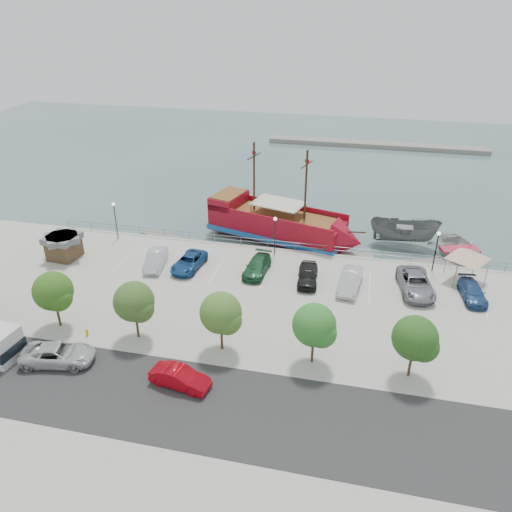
# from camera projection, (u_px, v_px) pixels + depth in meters

# --- Properties ---
(ground) EXTENTS (160.00, 160.00, 0.00)m
(ground) POSITION_uv_depth(u_px,v_px,m) (262.00, 294.00, 47.72)
(ground) COLOR #3E5855
(land_slab) EXTENTS (100.00, 58.00, 1.20)m
(land_slab) POSITION_uv_depth(u_px,v_px,m) (187.00, 474.00, 29.43)
(land_slab) COLOR #AFAD96
(land_slab) RESTS_ON ground
(street) EXTENTS (100.00, 8.00, 0.04)m
(street) POSITION_uv_depth(u_px,v_px,m) (212.00, 406.00, 33.45)
(street) COLOR #282828
(street) RESTS_ON land_slab
(sidewalk) EXTENTS (100.00, 4.00, 0.05)m
(sidewalk) POSITION_uv_depth(u_px,v_px,m) (235.00, 351.00, 38.62)
(sidewalk) COLOR #A49B8C
(sidewalk) RESTS_ON land_slab
(seawall_railing) EXTENTS (50.00, 0.06, 1.00)m
(seawall_railing) POSITION_uv_depth(u_px,v_px,m) (277.00, 244.00, 53.73)
(seawall_railing) COLOR slate
(seawall_railing) RESTS_ON land_slab
(far_shore) EXTENTS (40.00, 3.00, 0.80)m
(far_shore) POSITION_uv_depth(u_px,v_px,m) (376.00, 145.00, 92.99)
(far_shore) COLOR gray
(far_shore) RESTS_ON ground
(pirate_ship) EXTENTS (18.75, 9.66, 11.61)m
(pirate_ship) POSITION_uv_depth(u_px,v_px,m) (287.00, 227.00, 56.83)
(pirate_ship) COLOR maroon
(pirate_ship) RESTS_ON ground
(patrol_boat) EXTENTS (7.74, 2.99, 2.98)m
(patrol_boat) POSITION_uv_depth(u_px,v_px,m) (404.00, 233.00, 56.33)
(patrol_boat) COLOR slate
(patrol_boat) RESTS_ON ground
(speedboat) EXTENTS (7.11, 8.64, 1.56)m
(speedboat) POSITION_uv_depth(u_px,v_px,m) (459.00, 252.00, 53.79)
(speedboat) COLOR beige
(speedboat) RESTS_ON ground
(dock_west) EXTENTS (6.80, 4.46, 0.38)m
(dock_west) POSITION_uv_depth(u_px,v_px,m) (167.00, 238.00, 58.14)
(dock_west) COLOR gray
(dock_west) RESTS_ON ground
(dock_mid) EXTENTS (7.42, 2.94, 0.41)m
(dock_mid) POSITION_uv_depth(u_px,v_px,m) (339.00, 256.00, 54.25)
(dock_mid) COLOR gray
(dock_mid) RESTS_ON ground
(dock_east) EXTENTS (7.57, 4.16, 0.42)m
(dock_east) POSITION_uv_depth(u_px,v_px,m) (429.00, 265.00, 52.43)
(dock_east) COLOR gray
(dock_east) RESTS_ON ground
(shed) EXTENTS (3.36, 3.36, 2.55)m
(shed) POSITION_uv_depth(u_px,v_px,m) (64.00, 246.00, 51.58)
(shed) COLOR #4D3723
(shed) RESTS_ON land_slab
(canopy_tent) EXTENTS (5.36, 5.36, 3.80)m
(canopy_tent) POSITION_uv_depth(u_px,v_px,m) (470.00, 249.00, 46.61)
(canopy_tent) COLOR slate
(canopy_tent) RESTS_ON land_slab
(street_van) EXTENTS (5.79, 3.52, 1.50)m
(street_van) POSITION_uv_depth(u_px,v_px,m) (58.00, 354.00, 37.10)
(street_van) COLOR silver
(street_van) RESTS_ON street
(street_sedan) EXTENTS (4.55, 2.22, 1.44)m
(street_sedan) POSITION_uv_depth(u_px,v_px,m) (180.00, 378.00, 34.89)
(street_sedan) COLOR #AD0611
(street_sedan) RESTS_ON street
(fire_hydrant) EXTENTS (0.23, 0.23, 0.67)m
(fire_hydrant) POSITION_uv_depth(u_px,v_px,m) (87.00, 332.00, 40.12)
(fire_hydrant) COLOR #CABC00
(fire_hydrant) RESTS_ON sidewalk
(lamp_post_left) EXTENTS (0.36, 0.36, 4.28)m
(lamp_post_left) POSITION_uv_depth(u_px,v_px,m) (115.00, 214.00, 54.97)
(lamp_post_left) COLOR black
(lamp_post_left) RESTS_ON land_slab
(lamp_post_mid) EXTENTS (0.36, 0.36, 4.28)m
(lamp_post_mid) POSITION_uv_depth(u_px,v_px,m) (275.00, 229.00, 51.47)
(lamp_post_mid) COLOR black
(lamp_post_mid) RESTS_ON land_slab
(lamp_post_right) EXTENTS (0.36, 0.36, 4.28)m
(lamp_post_right) POSITION_uv_depth(u_px,v_px,m) (437.00, 244.00, 48.37)
(lamp_post_right) COLOR black
(lamp_post_right) RESTS_ON land_slab
(tree_b) EXTENTS (3.30, 3.20, 5.00)m
(tree_b) POSITION_uv_depth(u_px,v_px,m) (54.00, 293.00, 39.91)
(tree_b) COLOR #473321
(tree_b) RESTS_ON sidewalk
(tree_c) EXTENTS (3.30, 3.20, 5.00)m
(tree_c) POSITION_uv_depth(u_px,v_px,m) (135.00, 303.00, 38.55)
(tree_c) COLOR #473321
(tree_c) RESTS_ON sidewalk
(tree_d) EXTENTS (3.30, 3.20, 5.00)m
(tree_d) POSITION_uv_depth(u_px,v_px,m) (222.00, 315.00, 37.19)
(tree_d) COLOR #473321
(tree_d) RESTS_ON sidewalk
(tree_e) EXTENTS (3.30, 3.20, 5.00)m
(tree_e) POSITION_uv_depth(u_px,v_px,m) (316.00, 327.00, 35.83)
(tree_e) COLOR #473321
(tree_e) RESTS_ON sidewalk
(tree_f) EXTENTS (3.30, 3.20, 5.00)m
(tree_f) POSITION_uv_depth(u_px,v_px,m) (417.00, 340.00, 34.47)
(tree_f) COLOR #473321
(tree_f) RESTS_ON sidewalk
(parked_car_b) EXTENTS (2.43, 4.94, 1.56)m
(parked_car_b) POSITION_uv_depth(u_px,v_px,m) (156.00, 259.00, 50.23)
(parked_car_b) COLOR silver
(parked_car_b) RESTS_ON land_slab
(parked_car_c) EXTENTS (2.81, 5.20, 1.39)m
(parked_car_c) POSITION_uv_depth(u_px,v_px,m) (189.00, 262.00, 49.87)
(parked_car_c) COLOR navy
(parked_car_c) RESTS_ON land_slab
(parked_car_d) EXTENTS (2.35, 5.09, 1.44)m
(parked_car_d) POSITION_uv_depth(u_px,v_px,m) (257.00, 266.00, 49.03)
(parked_car_d) COLOR #1E542E
(parked_car_d) RESTS_ON land_slab
(parked_car_e) EXTENTS (2.24, 4.79, 1.59)m
(parked_car_e) POSITION_uv_depth(u_px,v_px,m) (308.00, 275.00, 47.46)
(parked_car_e) COLOR black
(parked_car_e) RESTS_ON land_slab
(parked_car_f) EXTENTS (2.32, 5.23, 1.67)m
(parked_car_f) POSITION_uv_depth(u_px,v_px,m) (350.00, 280.00, 46.42)
(parked_car_f) COLOR silver
(parked_car_f) RESTS_ON land_slab
(parked_car_g) EXTENTS (3.62, 6.36, 1.67)m
(parked_car_g) POSITION_uv_depth(u_px,v_px,m) (416.00, 283.00, 45.93)
(parked_car_g) COLOR gray
(parked_car_g) RESTS_ON land_slab
(parked_car_h) EXTENTS (2.42, 4.79, 1.33)m
(parked_car_h) POSITION_uv_depth(u_px,v_px,m) (472.00, 292.00, 44.94)
(parked_car_h) COLOR navy
(parked_car_h) RESTS_ON land_slab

